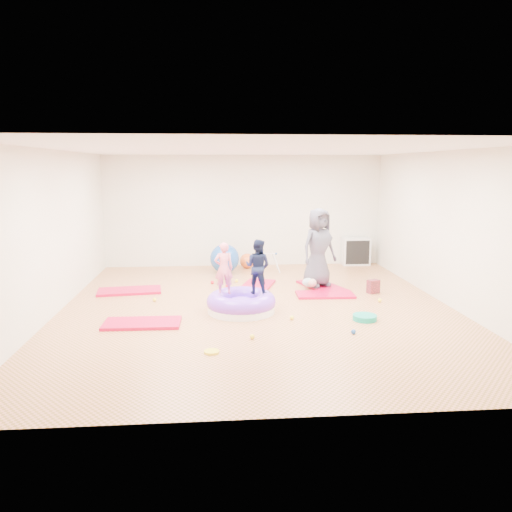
{
  "coord_description": "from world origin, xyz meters",
  "views": [
    {
      "loc": [
        -0.75,
        -8.64,
        2.51
      ],
      "look_at": [
        0.0,
        0.3,
        0.9
      ],
      "focal_mm": 35.0,
      "sensor_mm": 36.0,
      "label": 1
    }
  ],
  "objects": [
    {
      "name": "room",
      "position": [
        0.0,
        0.0,
        1.4
      ],
      "size": [
        7.01,
        8.01,
        2.81
      ],
      "color": "tan",
      "rests_on": "ground"
    },
    {
      "name": "yellow_toy",
      "position": [
        -0.82,
        -2.14,
        0.02
      ],
      "size": [
        0.21,
        0.21,
        0.03
      ],
      "primitive_type": "cylinder",
      "color": "yellow",
      "rests_on": "ground"
    },
    {
      "name": "gym_mat_mid_left",
      "position": [
        -2.49,
        1.38,
        0.03
      ],
      "size": [
        1.32,
        0.77,
        0.05
      ],
      "primitive_type": "cube",
      "rotation": [
        0.0,
        0.0,
        0.12
      ],
      "color": "#D40139",
      "rests_on": "ground"
    },
    {
      "name": "child_navy",
      "position": [
        -0.0,
        -0.11,
        0.83
      ],
      "size": [
        0.59,
        0.55,
        0.97
      ],
      "primitive_type": "imported",
      "rotation": [
        0.0,
        0.0,
        2.64
      ],
      "color": "#101733",
      "rests_on": "inflatable_cushion"
    },
    {
      "name": "cube_shelf",
      "position": [
        2.89,
        3.79,
        0.35
      ],
      "size": [
        0.71,
        0.35,
        0.71
      ],
      "color": "silver",
      "rests_on": "ground"
    },
    {
      "name": "exercise_ball_orange",
      "position": [
        0.06,
        3.6,
        0.19
      ],
      "size": [
        0.37,
        0.37,
        0.37
      ],
      "primitive_type": "sphere",
      "color": "orange",
      "rests_on": "ground"
    },
    {
      "name": "child_pink",
      "position": [
        -0.6,
        -0.1,
        0.81
      ],
      "size": [
        0.37,
        0.27,
        0.92
      ],
      "primitive_type": "imported",
      "rotation": [
        0.0,
        0.0,
        3.3
      ],
      "color": "#EE6E83",
      "rests_on": "inflatable_cushion"
    },
    {
      "name": "backpack",
      "position": [
        2.42,
        0.88,
        0.14
      ],
      "size": [
        0.27,
        0.22,
        0.27
      ],
      "primitive_type": "cube",
      "rotation": [
        0.0,
        0.0,
        0.38
      ],
      "color": "#AD2638",
      "rests_on": "ground"
    },
    {
      "name": "gym_mat_center_back",
      "position": [
        0.12,
        1.58,
        0.02
      ],
      "size": [
        0.92,
        1.29,
        0.05
      ],
      "primitive_type": "cube",
      "rotation": [
        0.0,
        0.0,
        1.25
      ],
      "color": "#D40139",
      "rests_on": "ground"
    },
    {
      "name": "inflatable_cushion",
      "position": [
        -0.3,
        -0.21,
        0.15
      ],
      "size": [
        1.21,
        1.21,
        0.38
      ],
      "rotation": [
        0.0,
        0.0,
        0.24
      ],
      "color": "white",
      "rests_on": "ground"
    },
    {
      "name": "infant",
      "position": [
        1.23,
        1.26,
        0.16
      ],
      "size": [
        0.36,
        0.37,
        0.21
      ],
      "color": "#AAC1CB",
      "rests_on": "gym_mat_rear_right"
    },
    {
      "name": "gym_mat_rear_right",
      "position": [
        1.49,
        1.48,
        0.02
      ],
      "size": [
        0.93,
        1.29,
        0.05
      ],
      "primitive_type": "cube",
      "rotation": [
        0.0,
        0.0,
        1.91
      ],
      "color": "#D40139",
      "rests_on": "ground"
    },
    {
      "name": "gym_mat_right",
      "position": [
        1.41,
        0.75,
        0.02
      ],
      "size": [
        1.14,
        0.6,
        0.05
      ],
      "primitive_type": "cube",
      "rotation": [
        0.0,
        0.0,
        -0.04
      ],
      "color": "#D40139",
      "rests_on": "ground"
    },
    {
      "name": "balance_disc",
      "position": [
        1.71,
        -0.86,
        0.04
      ],
      "size": [
        0.4,
        0.4,
        0.09
      ],
      "primitive_type": "cylinder",
      "color": "#0B9881",
      "rests_on": "ground"
    },
    {
      "name": "infant_play_gym",
      "position": [
        0.5,
        3.1,
        0.31
      ],
      "size": [
        0.6,
        0.57,
        0.46
      ],
      "rotation": [
        0.0,
        0.0,
        -0.06
      ],
      "color": "silver",
      "rests_on": "ground"
    },
    {
      "name": "exercise_ball_blue",
      "position": [
        -0.52,
        3.09,
        0.35
      ],
      "size": [
        0.7,
        0.7,
        0.7
      ],
      "primitive_type": "sphere",
      "color": "#1C4EA4",
      "rests_on": "ground"
    },
    {
      "name": "adult_caregiver",
      "position": [
        1.39,
        1.41,
        0.86
      ],
      "size": [
        0.94,
        0.82,
        1.63
      ],
      "primitive_type": "imported",
      "rotation": [
        0.0,
        0.0,
        0.47
      ],
      "color": "#454553",
      "rests_on": "gym_mat_rear_right"
    },
    {
      "name": "gym_mat_front_left",
      "position": [
        -1.93,
        -0.8,
        0.03
      ],
      "size": [
        1.23,
        0.63,
        0.05
      ],
      "primitive_type": "cube",
      "rotation": [
        0.0,
        0.0,
        -0.02
      ],
      "color": "#D40139",
      "rests_on": "ground"
    },
    {
      "name": "ball_pit_balls",
      "position": [
        -0.0,
        0.31,
        0.04
      ],
      "size": [
        4.3,
        3.76,
        0.07
      ],
      "color": "red",
      "rests_on": "ground"
    }
  ]
}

